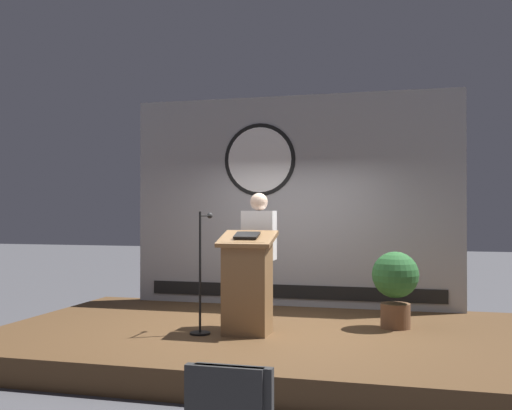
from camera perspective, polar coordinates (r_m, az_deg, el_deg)
ground_plane at (r=7.47m, az=0.66°, el=-13.96°), size 40.00×40.00×0.00m
stage_platform at (r=7.44m, az=0.66°, el=-12.84°), size 6.40×4.00×0.30m
banner_display at (r=9.07m, az=3.43°, el=0.40°), size 4.97×0.12×3.17m
podium at (r=7.03m, az=-0.84°, el=-7.52°), size 0.64×0.49×1.20m
speaker_person at (r=7.46m, az=0.29°, el=-5.07°), size 0.40×0.26×1.65m
microphone_stand at (r=7.11m, az=-5.20°, el=-8.14°), size 0.24×0.50×1.42m
potted_plant at (r=7.58m, az=13.08°, el=-7.13°), size 0.57×0.57×0.93m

